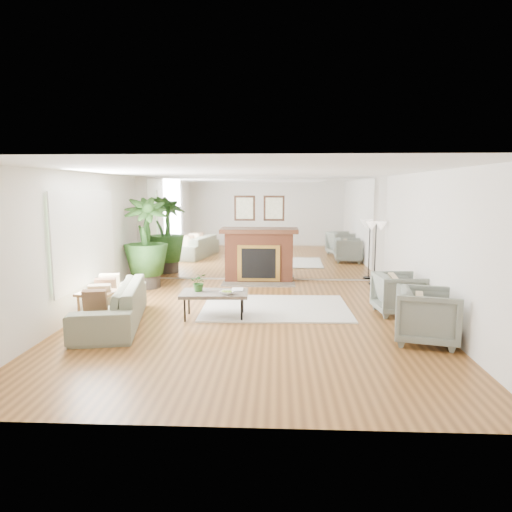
# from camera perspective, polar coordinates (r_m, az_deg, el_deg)

# --- Properties ---
(ground) EXTENTS (7.00, 7.00, 0.00)m
(ground) POSITION_cam_1_polar(r_m,az_deg,el_deg) (7.79, -0.64, -8.06)
(ground) COLOR brown
(ground) RESTS_ON ground
(wall_left) EXTENTS (0.02, 7.00, 2.50)m
(wall_left) POSITION_cam_1_polar(r_m,az_deg,el_deg) (8.27, -21.82, 1.15)
(wall_left) COLOR silver
(wall_left) RESTS_ON ground
(wall_right) EXTENTS (0.02, 7.00, 2.50)m
(wall_right) POSITION_cam_1_polar(r_m,az_deg,el_deg) (7.94, 21.44, 0.89)
(wall_right) COLOR silver
(wall_right) RESTS_ON ground
(wall_back) EXTENTS (6.00, 0.02, 2.50)m
(wall_back) POSITION_cam_1_polar(r_m,az_deg,el_deg) (11.00, 0.43, 3.40)
(wall_back) COLOR silver
(wall_back) RESTS_ON ground
(mirror_panel) EXTENTS (5.40, 0.04, 2.40)m
(mirror_panel) POSITION_cam_1_polar(r_m,az_deg,el_deg) (10.98, 0.43, 3.39)
(mirror_panel) COLOR silver
(mirror_panel) RESTS_ON wall_back
(window_panel) EXTENTS (0.04, 2.40, 1.50)m
(window_panel) POSITION_cam_1_polar(r_m,az_deg,el_deg) (8.61, -20.58, 2.15)
(window_panel) COLOR #B2E09E
(window_panel) RESTS_ON wall_left
(fireplace) EXTENTS (1.85, 0.83, 2.05)m
(fireplace) POSITION_cam_1_polar(r_m,az_deg,el_deg) (10.84, 0.38, 0.18)
(fireplace) COLOR brown
(fireplace) RESTS_ON ground
(area_rug) EXTENTS (2.74, 1.99, 0.03)m
(area_rug) POSITION_cam_1_polar(r_m,az_deg,el_deg) (8.54, 2.44, -6.48)
(area_rug) COLOR white
(area_rug) RESTS_ON ground
(coffee_table) EXTENTS (1.17, 0.72, 0.46)m
(coffee_table) POSITION_cam_1_polar(r_m,az_deg,el_deg) (7.87, -5.23, -4.77)
(coffee_table) COLOR #6B6255
(coffee_table) RESTS_ON ground
(sofa) EXTENTS (1.33, 2.46, 0.68)m
(sofa) POSITION_cam_1_polar(r_m,az_deg,el_deg) (7.85, -17.64, -5.76)
(sofa) COLOR gray
(sofa) RESTS_ON ground
(armchair_back) EXTENTS (0.87, 0.85, 0.73)m
(armchair_back) POSITION_cam_1_polar(r_m,az_deg,el_deg) (8.49, 17.41, -4.51)
(armchair_back) COLOR gray
(armchair_back) RESTS_ON ground
(armchair_front) EXTENTS (1.05, 1.04, 0.79)m
(armchair_front) POSITION_cam_1_polar(r_m,az_deg,el_deg) (7.05, 20.61, -7.02)
(armchair_front) COLOR gray
(armchair_front) RESTS_ON ground
(side_table) EXTENTS (0.63, 0.63, 0.61)m
(side_table) POSITION_cam_1_polar(r_m,az_deg,el_deg) (7.60, -19.07, -4.94)
(side_table) COLOR olive
(side_table) RESTS_ON ground
(potted_ficus) EXTENTS (1.25, 1.25, 2.02)m
(potted_ficus) POSITION_cam_1_polar(r_m,az_deg,el_deg) (10.44, -13.61, 1.96)
(potted_ficus) COLOR black
(potted_ficus) RESTS_ON ground
(floor_lamp) EXTENTS (0.48, 0.26, 1.46)m
(floor_lamp) POSITION_cam_1_polar(r_m,az_deg,el_deg) (10.84, 14.78, 3.05)
(floor_lamp) COLOR black
(floor_lamp) RESTS_ON ground
(tabletop_plant) EXTENTS (0.31, 0.27, 0.32)m
(tabletop_plant) POSITION_cam_1_polar(r_m,az_deg,el_deg) (7.91, -7.13, -3.28)
(tabletop_plant) COLOR #315F23
(tabletop_plant) RESTS_ON coffee_table
(fruit_bowl) EXTENTS (0.29, 0.29, 0.06)m
(fruit_bowl) POSITION_cam_1_polar(r_m,az_deg,el_deg) (7.67, -3.66, -4.59)
(fruit_bowl) COLOR olive
(fruit_bowl) RESTS_ON coffee_table
(book) EXTENTS (0.21, 0.28, 0.02)m
(book) POSITION_cam_1_polar(r_m,az_deg,el_deg) (7.97, -3.06, -4.22)
(book) COLOR olive
(book) RESTS_ON coffee_table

